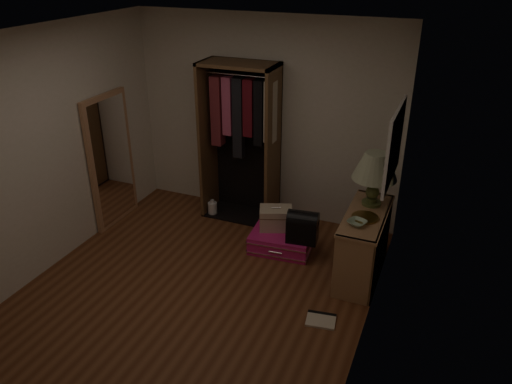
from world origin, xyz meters
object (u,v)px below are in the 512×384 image
white_jug (213,208)px  train_case (276,218)px  floor_mirror (111,160)px  black_bag (303,226)px  pink_suitcase (281,241)px  console_bookshelf (364,241)px  open_wardrobe (242,129)px  table_lamp (375,167)px

white_jug → train_case: bearing=-19.8°
floor_mirror → black_bag: (2.53, 0.06, -0.43)m
pink_suitcase → console_bookshelf: bearing=-9.8°
open_wardrobe → table_lamp: bearing=-16.7°
open_wardrobe → floor_mirror: 1.70m
black_bag → white_jug: bearing=152.8°
train_case → floor_mirror: bearing=165.0°
open_wardrobe → pink_suitcase: open_wardrobe is taller
console_bookshelf → table_lamp: size_ratio=1.81×
open_wardrobe → train_case: open_wardrobe is taller
train_case → table_lamp: (1.09, 0.02, 0.83)m
console_bookshelf → white_jug: bearing=165.4°
pink_suitcase → train_case: bearing=135.0°
train_case → white_jug: (-1.05, 0.38, -0.26)m
train_case → white_jug: size_ratio=2.13×
open_wardrobe → white_jug: bearing=-155.1°
console_bookshelf → train_case: console_bookshelf is taller
console_bookshelf → table_lamp: table_lamp is taller
open_wardrobe → table_lamp: open_wardrobe is taller
floor_mirror → pink_suitcase: bearing=3.3°
console_bookshelf → open_wardrobe: open_wardrobe is taller
black_bag → table_lamp: 1.06m
pink_suitcase → white_jug: (-1.16, 0.47, -0.02)m
train_case → black_bag: black_bag is taller
pink_suitcase → white_jug: pink_suitcase is taller
train_case → open_wardrobe: bearing=119.9°
console_bookshelf → pink_suitcase: (-0.98, 0.09, -0.28)m
console_bookshelf → floor_mirror: 3.27m
table_lamp → black_bag: bearing=-165.9°
open_wardrobe → train_case: 1.23m
pink_suitcase → black_bag: black_bag is taller
floor_mirror → black_bag: 2.57m
pink_suitcase → train_case: (-0.11, 0.09, 0.25)m
floor_mirror → open_wardrobe: bearing=27.7°
console_bookshelf → pink_suitcase: size_ratio=1.46×
table_lamp → open_wardrobe: bearing=163.3°
pink_suitcase → train_case: train_case is taller
table_lamp → pink_suitcase: bearing=-173.6°
open_wardrobe → white_jug: 1.20m
floor_mirror → table_lamp: bearing=4.3°
train_case → table_lamp: size_ratio=0.75×
pink_suitcase → black_bag: size_ratio=2.02×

